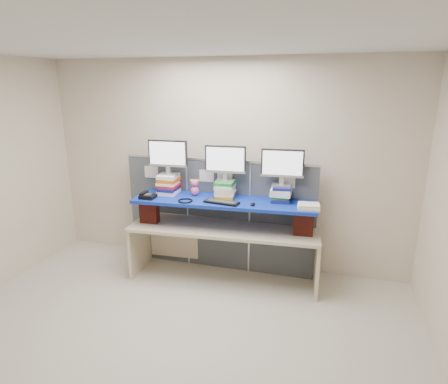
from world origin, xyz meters
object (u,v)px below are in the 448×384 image
(monitor_right, at_px, (282,165))
(keyboard, at_px, (222,202))
(desk, at_px, (224,237))
(blue_board, at_px, (224,201))
(monitor_left, at_px, (168,155))
(monitor_center, at_px, (225,161))
(desk_phone, at_px, (147,196))

(monitor_right, xyz_separation_m, keyboard, (-0.67, -0.31, -0.43))
(desk, height_order, blue_board, blue_board)
(monitor_left, distance_m, monitor_right, 1.45)
(monitor_left, height_order, monitor_center, monitor_left)
(keyboard, bearing_deg, desk, 102.21)
(monitor_left, relative_size, monitor_right, 1.00)
(keyboard, height_order, desk_phone, desk_phone)
(desk, distance_m, monitor_left, 1.27)
(blue_board, height_order, keyboard, keyboard)
(desk, relative_size, blue_board, 1.07)
(monitor_center, height_order, monitor_right, monitor_center)
(desk, bearing_deg, monitor_right, 9.74)
(blue_board, distance_m, monitor_left, 0.93)
(monitor_left, xyz_separation_m, monitor_right, (1.45, 0.10, -0.06))
(monitor_center, height_order, keyboard, monitor_center)
(desk, height_order, monitor_left, monitor_left)
(monitor_right, bearing_deg, keyboard, -159.03)
(desk, distance_m, keyboard, 0.54)
(desk, bearing_deg, blue_board, 0.00)
(desk, xyz_separation_m, keyboard, (0.01, -0.14, 0.52))
(desk_phone, bearing_deg, blue_board, 12.02)
(desk, height_order, keyboard, keyboard)
(monitor_center, bearing_deg, monitor_left, 180.00)
(monitor_center, xyz_separation_m, keyboard, (0.03, -0.26, -0.45))
(desk, distance_m, desk_phone, 1.10)
(blue_board, relative_size, desk_phone, 12.23)
(monitor_center, xyz_separation_m, desk_phone, (-0.93, -0.32, -0.43))
(monitor_right, xyz_separation_m, desk_phone, (-1.62, -0.37, -0.41))
(blue_board, height_order, desk_phone, desk_phone)
(monitor_center, distance_m, monitor_right, 0.70)
(desk, distance_m, monitor_center, 0.97)
(monitor_left, xyz_separation_m, keyboard, (0.78, -0.21, -0.49))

